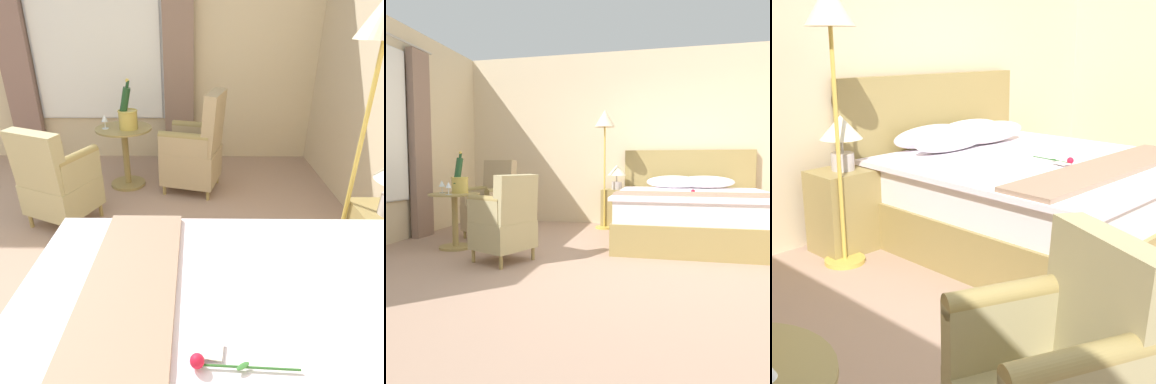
# 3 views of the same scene
# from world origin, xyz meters

# --- Properties ---
(wall_window_side) EXTENTS (0.27, 5.47, 2.84)m
(wall_window_side) POSITION_xyz_m (-3.06, 0.00, 1.41)
(wall_window_side) COLOR beige
(wall_window_side) RESTS_ON ground
(nightstand) EXTENTS (0.48, 0.37, 0.60)m
(nightstand) POSITION_xyz_m (-0.40, 2.39, 0.30)
(nightstand) COLOR #9A8349
(nightstand) RESTS_ON ground
(floor_lamp_brass) EXTENTS (0.32, 0.32, 1.83)m
(floor_lamp_brass) POSITION_xyz_m (-0.56, 2.19, 1.53)
(floor_lamp_brass) COLOR gold
(floor_lamp_brass) RESTS_ON ground
(side_table_round) EXTENTS (0.59, 0.59, 0.66)m
(side_table_round) POSITION_xyz_m (-2.09, 0.43, 0.39)
(side_table_round) COLOR #9A8349
(side_table_round) RESTS_ON ground
(champagne_bucket) EXTENTS (0.20, 0.20, 0.50)m
(champagne_bucket) POSITION_xyz_m (-2.05, 0.49, 0.80)
(champagne_bucket) COLOR tan
(champagne_bucket) RESTS_ON side_table_round
(wine_glass_near_bucket) EXTENTS (0.08, 0.08, 0.15)m
(wine_glass_near_bucket) POSITION_xyz_m (-2.26, 0.44, 0.77)
(wine_glass_near_bucket) COLOR white
(wine_glass_near_bucket) RESTS_ON side_table_round
(wine_glass_near_edge) EXTENTS (0.07, 0.07, 0.14)m
(wine_glass_near_edge) POSITION_xyz_m (-2.05, 0.25, 0.76)
(wine_glass_near_edge) COLOR white
(wine_glass_near_edge) RESTS_ON side_table_round
(armchair_by_window) EXTENTS (0.66, 0.70, 1.06)m
(armchair_by_window) POSITION_xyz_m (-1.99, 1.19, 0.43)
(armchair_by_window) COLOR #9A8349
(armchair_by_window) RESTS_ON ground
(armchair_facing_bed) EXTENTS (0.69, 0.68, 0.91)m
(armchair_facing_bed) POSITION_xyz_m (-1.25, -0.01, 0.42)
(armchair_facing_bed) COLOR #9A8349
(armchair_facing_bed) RESTS_ON ground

